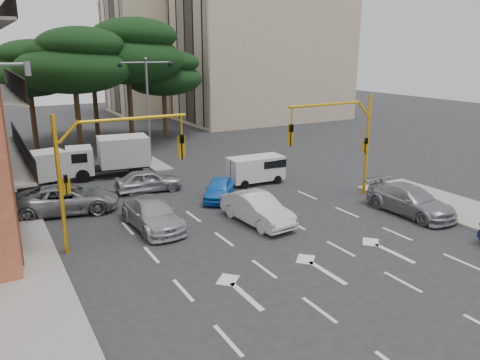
% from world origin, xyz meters
% --- Properties ---
extents(ground, '(120.00, 120.00, 0.00)m').
position_xyz_m(ground, '(0.00, 0.00, 0.00)').
color(ground, '#28282B').
rests_on(ground, ground).
extents(sidewalk_left, '(5.00, 26.00, 0.15)m').
position_xyz_m(sidewalk_left, '(-11.50, -4.00, 0.07)').
color(sidewalk_left, gray).
rests_on(sidewalk_left, ground).
extents(median_strip, '(1.40, 6.00, 0.15)m').
position_xyz_m(median_strip, '(0.00, 16.00, 0.07)').
color(median_strip, gray).
rests_on(median_strip, ground).
extents(apartment_beige_near, '(20.20, 12.15, 18.70)m').
position_xyz_m(apartment_beige_near, '(19.95, 32.00, 9.35)').
color(apartment_beige_near, '#C6B094').
rests_on(apartment_beige_near, ground).
extents(apartment_beige_far, '(16.20, 12.15, 16.70)m').
position_xyz_m(apartment_beige_far, '(12.95, 44.00, 8.35)').
color(apartment_beige_far, '#C6B094').
rests_on(apartment_beige_far, ground).
extents(pine_left_near, '(9.15, 9.15, 10.23)m').
position_xyz_m(pine_left_near, '(-3.94, 21.96, 7.60)').
color(pine_left_near, '#382616').
rests_on(pine_left_near, ground).
extents(pine_center, '(9.98, 9.98, 11.16)m').
position_xyz_m(pine_center, '(1.06, 23.96, 8.30)').
color(pine_center, '#382616').
rests_on(pine_center, ground).
extents(pine_left_far, '(8.32, 8.32, 9.30)m').
position_xyz_m(pine_left_far, '(-6.94, 25.96, 6.91)').
color(pine_left_far, '#382616').
rests_on(pine_left_far, ground).
extents(pine_right, '(7.49, 7.49, 8.37)m').
position_xyz_m(pine_right, '(5.06, 25.96, 6.22)').
color(pine_right, '#382616').
rests_on(pine_right, ground).
extents(pine_back, '(9.15, 9.15, 10.23)m').
position_xyz_m(pine_back, '(-0.94, 28.96, 7.60)').
color(pine_back, '#382616').
rests_on(pine_back, ground).
extents(signal_mast_right, '(5.79, 0.37, 6.00)m').
position_xyz_m(signal_mast_right, '(6.80, 1.99, 3.88)').
color(signal_mast_right, gold).
rests_on(signal_mast_right, ground).
extents(signal_mast_left, '(5.79, 0.37, 6.00)m').
position_xyz_m(signal_mast_left, '(-6.80, 1.99, 3.88)').
color(signal_mast_left, gold).
rests_on(signal_mast_left, ground).
extents(street_lamp_center, '(4.16, 0.36, 7.77)m').
position_xyz_m(street_lamp_center, '(0.00, 16.00, 5.43)').
color(street_lamp_center, slate).
rests_on(street_lamp_center, median_strip).
extents(car_white_hatch, '(2.01, 4.67, 1.50)m').
position_xyz_m(car_white_hatch, '(0.45, 1.04, 0.75)').
color(car_white_hatch, silver).
rests_on(car_white_hatch, ground).
extents(car_blue_compact, '(3.29, 3.80, 1.24)m').
position_xyz_m(car_blue_compact, '(0.53, 5.44, 0.62)').
color(car_blue_compact, blue).
rests_on(car_blue_compact, ground).
extents(car_silver_wagon, '(2.17, 4.94, 1.41)m').
position_xyz_m(car_silver_wagon, '(-4.38, 3.05, 0.71)').
color(car_silver_wagon, '#B0B2B8').
rests_on(car_silver_wagon, ground).
extents(car_silver_cross_a, '(5.80, 3.51, 1.50)m').
position_xyz_m(car_silver_cross_a, '(-7.63, 7.44, 0.75)').
color(car_silver_cross_a, gray).
rests_on(car_silver_cross_a, ground).
extents(car_silver_cross_b, '(4.21, 2.13, 1.38)m').
position_xyz_m(car_silver_cross_b, '(-2.54, 9.00, 0.69)').
color(car_silver_cross_b, '#999BA0').
rests_on(car_silver_cross_b, ground).
extents(car_silver_parked, '(2.15, 5.15, 1.49)m').
position_xyz_m(car_silver_parked, '(8.27, -1.77, 0.74)').
color(car_silver_parked, gray).
rests_on(car_silver_parked, ground).
extents(van_white, '(3.69, 1.80, 1.81)m').
position_xyz_m(van_white, '(4.14, 7.29, 0.91)').
color(van_white, silver).
rests_on(van_white, ground).
extents(box_truck_a, '(5.06, 2.88, 2.34)m').
position_xyz_m(box_truck_a, '(-9.00, 12.65, 1.17)').
color(box_truck_a, silver).
rests_on(box_truck_a, ground).
extents(box_truck_b, '(5.76, 3.03, 2.71)m').
position_xyz_m(box_truck_b, '(-3.70, 13.76, 1.35)').
color(box_truck_b, silver).
rests_on(box_truck_b, ground).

